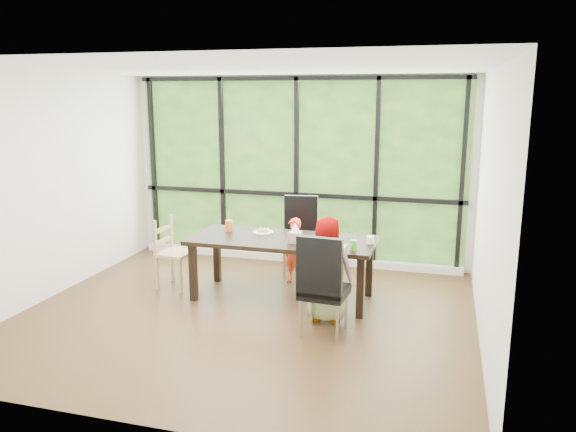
# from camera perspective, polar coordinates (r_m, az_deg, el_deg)

# --- Properties ---
(ground) EXTENTS (5.00, 5.00, 0.00)m
(ground) POSITION_cam_1_polar(r_m,az_deg,el_deg) (6.43, -4.29, -9.98)
(ground) COLOR black
(ground) RESTS_ON ground
(back_wall) EXTENTS (5.00, 0.00, 5.00)m
(back_wall) POSITION_cam_1_polar(r_m,az_deg,el_deg) (8.17, 0.96, 4.68)
(back_wall) COLOR silver
(back_wall) RESTS_ON ground
(foliage_backdrop) EXTENTS (4.80, 0.02, 2.65)m
(foliage_backdrop) POSITION_cam_1_polar(r_m,az_deg,el_deg) (8.15, 0.92, 4.66)
(foliage_backdrop) COLOR #23461A
(foliage_backdrop) RESTS_ON back_wall
(window_mullions) EXTENTS (4.80, 0.06, 2.65)m
(window_mullions) POSITION_cam_1_polar(r_m,az_deg,el_deg) (8.11, 0.85, 4.62)
(window_mullions) COLOR black
(window_mullions) RESTS_ON back_wall
(window_sill) EXTENTS (4.80, 0.12, 0.10)m
(window_sill) POSITION_cam_1_polar(r_m,az_deg,el_deg) (8.35, 0.75, -4.29)
(window_sill) COLOR silver
(window_sill) RESTS_ON ground
(dining_table) EXTENTS (2.23, 0.99, 0.75)m
(dining_table) POSITION_cam_1_polar(r_m,az_deg,el_deg) (6.79, -0.59, -5.35)
(dining_table) COLOR black
(dining_table) RESTS_ON ground
(chair_window_leather) EXTENTS (0.53, 0.53, 1.08)m
(chair_window_leather) POSITION_cam_1_polar(r_m,az_deg,el_deg) (7.57, 1.20, -2.19)
(chair_window_leather) COLOR black
(chair_window_leather) RESTS_ON ground
(chair_interior_leather) EXTENTS (0.49, 0.49, 1.08)m
(chair_interior_leather) POSITION_cam_1_polar(r_m,az_deg,el_deg) (5.76, 3.72, -6.94)
(chair_interior_leather) COLOR black
(chair_interior_leather) RESTS_ON ground
(chair_end_beech) EXTENTS (0.44, 0.46, 0.90)m
(chair_end_beech) POSITION_cam_1_polar(r_m,az_deg,el_deg) (7.30, -11.38, -3.72)
(chair_end_beech) COLOR #A47E56
(chair_end_beech) RESTS_ON ground
(child_toddler) EXTENTS (0.38, 0.32, 0.88)m
(child_toddler) POSITION_cam_1_polar(r_m,az_deg,el_deg) (7.29, 0.65, -3.59)
(child_toddler) COLOR #FF4C22
(child_toddler) RESTS_ON ground
(child_older) EXTENTS (0.59, 0.42, 1.15)m
(child_older) POSITION_cam_1_polar(r_m,az_deg,el_deg) (6.10, 3.93, -5.47)
(child_older) COLOR slate
(child_older) RESTS_ON ground
(placemat) EXTENTS (0.42, 0.31, 0.01)m
(placemat) POSITION_cam_1_polar(r_m,az_deg,el_deg) (6.35, 4.02, -3.10)
(placemat) COLOR tan
(placemat) RESTS_ON dining_table
(plate_far) EXTENTS (0.25, 0.25, 0.02)m
(plate_far) POSITION_cam_1_polar(r_m,az_deg,el_deg) (6.96, -2.54, -1.65)
(plate_far) COLOR white
(plate_far) RESTS_ON dining_table
(plate_near) EXTENTS (0.21, 0.21, 0.01)m
(plate_near) POSITION_cam_1_polar(r_m,az_deg,el_deg) (6.38, 3.85, -2.98)
(plate_near) COLOR white
(plate_near) RESTS_ON dining_table
(orange_cup) EXTENTS (0.09, 0.09, 0.14)m
(orange_cup) POSITION_cam_1_polar(r_m,az_deg,el_deg) (7.07, -6.03, -0.98)
(orange_cup) COLOR orange
(orange_cup) RESTS_ON dining_table
(green_cup) EXTENTS (0.07, 0.07, 0.12)m
(green_cup) POSITION_cam_1_polar(r_m,az_deg,el_deg) (6.21, 6.68, -2.97)
(green_cup) COLOR #4DD434
(green_cup) RESTS_ON dining_table
(white_mug) EXTENTS (0.09, 0.09, 0.09)m
(white_mug) POSITION_cam_1_polar(r_m,az_deg,el_deg) (6.51, 8.37, -2.43)
(white_mug) COLOR white
(white_mug) RESTS_ON dining_table
(tissue_box) EXTENTS (0.15, 0.15, 0.12)m
(tissue_box) POSITION_cam_1_polar(r_m,az_deg,el_deg) (6.49, 0.74, -2.18)
(tissue_box) COLOR tan
(tissue_box) RESTS_ON dining_table
(crepe_rolls_far) EXTENTS (0.15, 0.12, 0.04)m
(crepe_rolls_far) POSITION_cam_1_polar(r_m,az_deg,el_deg) (6.95, -2.54, -1.45)
(crepe_rolls_far) COLOR tan
(crepe_rolls_far) RESTS_ON plate_far
(crepe_rolls_near) EXTENTS (0.15, 0.12, 0.04)m
(crepe_rolls_near) POSITION_cam_1_polar(r_m,az_deg,el_deg) (6.37, 3.86, -2.77)
(crepe_rolls_near) COLOR tan
(crepe_rolls_near) RESTS_ON plate_near
(straw_white) EXTENTS (0.01, 0.04, 0.20)m
(straw_white) POSITION_cam_1_polar(r_m,az_deg,el_deg) (7.05, -6.05, -0.12)
(straw_white) COLOR white
(straw_white) RESTS_ON orange_cup
(straw_pink) EXTENTS (0.01, 0.04, 0.20)m
(straw_pink) POSITION_cam_1_polar(r_m,az_deg,el_deg) (6.19, 6.70, -2.09)
(straw_pink) COLOR pink
(straw_pink) RESTS_ON green_cup
(tissue) EXTENTS (0.12, 0.12, 0.11)m
(tissue) POSITION_cam_1_polar(r_m,az_deg,el_deg) (6.46, 0.74, -1.17)
(tissue) COLOR white
(tissue) RESTS_ON tissue_box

